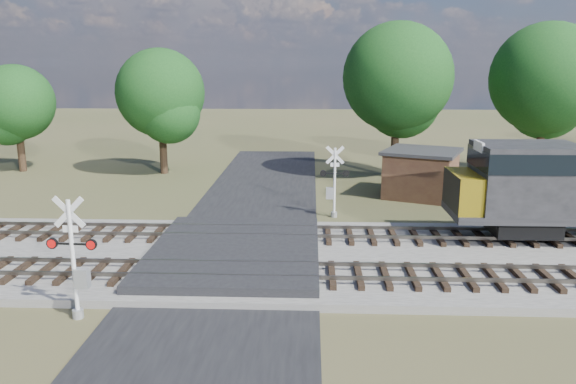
{
  "coord_description": "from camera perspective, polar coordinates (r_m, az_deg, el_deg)",
  "views": [
    {
      "loc": [
        3.16,
        -21.86,
        8.15
      ],
      "look_at": [
        2.18,
        2.0,
        2.64
      ],
      "focal_mm": 35.0,
      "sensor_mm": 36.0,
      "label": 1
    }
  ],
  "objects": [
    {
      "name": "road",
      "position": [
        23.53,
        -5.55,
        -7.24
      ],
      "size": [
        7.0,
        60.0,
        0.08
      ],
      "primitive_type": "cube",
      "color": "black",
      "rests_on": "ground"
    },
    {
      "name": "ballast_bed",
      "position": [
        24.71,
        18.42,
        -6.59
      ],
      "size": [
        140.0,
        10.0,
        0.3
      ],
      "primitive_type": "cube",
      "color": "gray",
      "rests_on": "ground"
    },
    {
      "name": "equipment_shed",
      "position": [
        35.74,
        13.37,
        1.89
      ],
      "size": [
        5.66,
        5.66,
        2.94
      ],
      "rotation": [
        0.0,
        0.0,
        -0.4
      ],
      "color": "#4B2D20",
      "rests_on": "ground"
    },
    {
      "name": "crossing_signal_near",
      "position": [
        19.37,
        -20.69,
        -7.31
      ],
      "size": [
        1.66,
        0.36,
        4.11
      ],
      "rotation": [
        0.0,
        0.0,
        -0.05
      ],
      "color": "silver",
      "rests_on": "ground"
    },
    {
      "name": "crossing_signal_far",
      "position": [
        30.12,
        4.59,
        0.43
      ],
      "size": [
        1.57,
        0.34,
        3.9
      ],
      "rotation": [
        0.0,
        0.0,
        3.15
      ],
      "color": "silver",
      "rests_on": "ground"
    },
    {
      "name": "ground",
      "position": [
        23.54,
        -5.54,
        -7.33
      ],
      "size": [
        160.0,
        160.0,
        0.0
      ],
      "primitive_type": "plane",
      "color": "#3F4826",
      "rests_on": "ground"
    },
    {
      "name": "track_near",
      "position": [
        21.32,
        2.12,
        -8.3
      ],
      "size": [
        140.0,
        2.6,
        0.33
      ],
      "color": "black",
      "rests_on": "ballast_bed"
    },
    {
      "name": "track_far",
      "position": [
        26.04,
        2.18,
        -4.31
      ],
      "size": [
        140.0,
        2.6,
        0.33
      ],
      "color": "black",
      "rests_on": "ballast_bed"
    },
    {
      "name": "crossing_panel",
      "position": [
        23.9,
        -5.4,
        -6.21
      ],
      "size": [
        7.0,
        9.0,
        0.62
      ],
      "primitive_type": "cube",
      "color": "#262628",
      "rests_on": "ground"
    },
    {
      "name": "treeline",
      "position": [
        42.12,
        6.93,
        11.11
      ],
      "size": [
        78.24,
        12.01,
        11.76
      ],
      "color": "black",
      "rests_on": "ground"
    }
  ]
}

